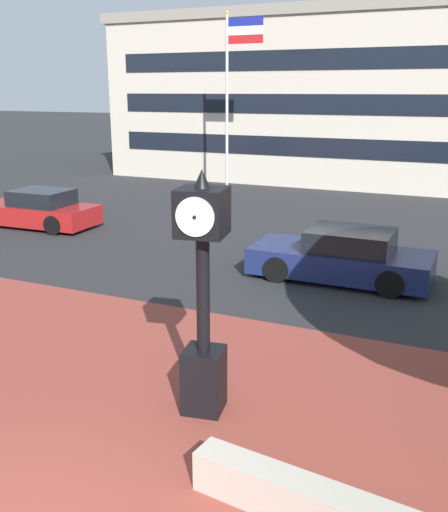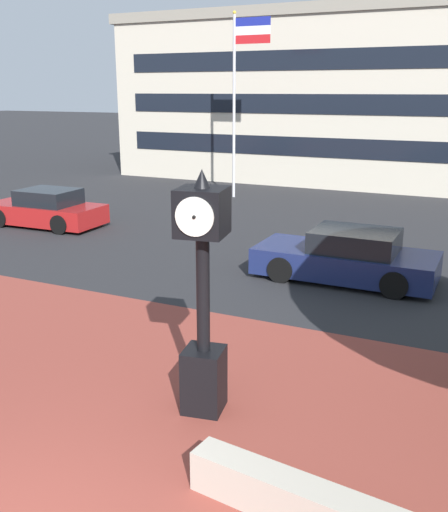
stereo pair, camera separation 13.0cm
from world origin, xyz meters
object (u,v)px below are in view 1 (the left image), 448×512
Objects in this scene: car_street_mid at (343,257)px; flagpole_primary at (231,89)px; street_clock at (203,299)px; civic_building at (349,97)px; car_street_far at (39,210)px.

car_street_mid is 0.57× the size of flagpole_primary.
street_clock is 7.09m from car_street_mid.
civic_building is at bearing 13.19° from car_street_mid.
car_street_mid is at bearing -99.76° from car_street_far.
car_street_far is 0.18× the size of civic_building.
civic_building is at bearing 73.23° from flagpole_primary.
flagpole_primary is at bearing -26.72° from car_street_far.
street_clock is at bearing -130.79° from car_street_far.
civic_building is at bearing -22.41° from car_street_far.
street_clock is 0.15× the size of civic_building.
flagpole_primary is (-7.18, 9.49, 4.03)m from car_street_mid.
car_street_mid is 10.99m from car_street_far.
flagpole_primary is 9.85m from civic_building.
car_street_mid is 0.19× the size of civic_building.
street_clock is 0.46× the size of flagpole_primary.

